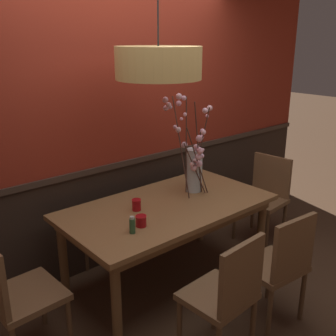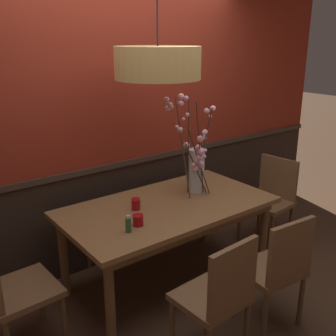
{
  "view_description": "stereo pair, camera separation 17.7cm",
  "coord_description": "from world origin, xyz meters",
  "px_view_note": "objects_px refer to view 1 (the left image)",
  "views": [
    {
      "loc": [
        -1.97,
        -2.3,
        2.06
      ],
      "look_at": [
        0.0,
        0.0,
        1.06
      ],
      "focal_mm": 42.76,
      "sensor_mm": 36.0,
      "label": 1
    },
    {
      "loc": [
        -1.84,
        -2.41,
        2.06
      ],
      "look_at": [
        0.0,
        0.0,
        1.06
      ],
      "focal_mm": 42.76,
      "sensor_mm": 36.0,
      "label": 2
    }
  ],
  "objects_px": {
    "vase_with_blossoms": "(193,163)",
    "pendant_lamp": "(158,63)",
    "chair_head_east_end": "(265,193)",
    "chair_near_side_right": "(280,263)",
    "chair_far_side_right": "(133,192)",
    "chair_near_side_left": "(226,293)",
    "chair_head_west_end": "(14,292)",
    "condiment_bottle": "(132,225)",
    "candle_holder_nearer_edge": "(141,221)",
    "candle_holder_nearer_center": "(136,205)",
    "chair_far_side_left": "(85,205)",
    "dining_table": "(168,214)"
  },
  "relations": [
    {
      "from": "vase_with_blossoms",
      "to": "pendant_lamp",
      "type": "relative_size",
      "value": 0.89
    },
    {
      "from": "chair_head_east_end",
      "to": "chair_near_side_right",
      "type": "relative_size",
      "value": 0.99
    },
    {
      "from": "chair_far_side_right",
      "to": "chair_head_east_end",
      "type": "bearing_deg",
      "value": -41.11
    },
    {
      "from": "chair_near_side_left",
      "to": "chair_head_east_end",
      "type": "bearing_deg",
      "value": 28.88
    },
    {
      "from": "chair_near_side_left",
      "to": "chair_far_side_right",
      "type": "height_order",
      "value": "chair_near_side_left"
    },
    {
      "from": "chair_head_west_end",
      "to": "chair_near_side_left",
      "type": "relative_size",
      "value": 0.99
    },
    {
      "from": "chair_head_east_end",
      "to": "condiment_bottle",
      "type": "distance_m",
      "value": 1.88
    },
    {
      "from": "chair_far_side_right",
      "to": "candle_holder_nearer_edge",
      "type": "distance_m",
      "value": 1.31
    },
    {
      "from": "chair_near_side_right",
      "to": "chair_near_side_left",
      "type": "bearing_deg",
      "value": 179.38
    },
    {
      "from": "chair_far_side_right",
      "to": "condiment_bottle",
      "type": "bearing_deg",
      "value": -125.72
    },
    {
      "from": "chair_far_side_right",
      "to": "condiment_bottle",
      "type": "relative_size",
      "value": 7.18
    },
    {
      "from": "chair_near_side_left",
      "to": "pendant_lamp",
      "type": "bearing_deg",
      "value": 78.77
    },
    {
      "from": "chair_head_east_end",
      "to": "chair_near_side_right",
      "type": "height_order",
      "value": "chair_near_side_right"
    },
    {
      "from": "chair_far_side_right",
      "to": "pendant_lamp",
      "type": "distance_m",
      "value": 1.7
    },
    {
      "from": "chair_head_east_end",
      "to": "chair_near_side_left",
      "type": "bearing_deg",
      "value": -151.12
    },
    {
      "from": "chair_near_side_right",
      "to": "candle_holder_nearer_center",
      "type": "height_order",
      "value": "chair_near_side_right"
    },
    {
      "from": "chair_near_side_left",
      "to": "chair_near_side_right",
      "type": "distance_m",
      "value": 0.57
    },
    {
      "from": "chair_near_side_right",
      "to": "chair_far_side_left",
      "type": "bearing_deg",
      "value": 107.18
    },
    {
      "from": "dining_table",
      "to": "chair_near_side_left",
      "type": "bearing_deg",
      "value": -107.71
    },
    {
      "from": "candle_holder_nearer_center",
      "to": "chair_head_west_end",
      "type": "bearing_deg",
      "value": -175.86
    },
    {
      "from": "chair_near_side_right",
      "to": "condiment_bottle",
      "type": "xyz_separation_m",
      "value": [
        -0.8,
        0.69,
        0.3
      ]
    },
    {
      "from": "chair_head_east_end",
      "to": "pendant_lamp",
      "type": "height_order",
      "value": "pendant_lamp"
    },
    {
      "from": "candle_holder_nearer_edge",
      "to": "chair_head_east_end",
      "type": "bearing_deg",
      "value": 5.35
    },
    {
      "from": "vase_with_blossoms",
      "to": "candle_holder_nearer_edge",
      "type": "xyz_separation_m",
      "value": [
        -0.77,
        -0.26,
        -0.22
      ]
    },
    {
      "from": "condiment_bottle",
      "to": "chair_head_east_end",
      "type": "bearing_deg",
      "value": 6.4
    },
    {
      "from": "vase_with_blossoms",
      "to": "condiment_bottle",
      "type": "xyz_separation_m",
      "value": [
        -0.88,
        -0.3,
        -0.2
      ]
    },
    {
      "from": "chair_far_side_left",
      "to": "candle_holder_nearer_center",
      "type": "distance_m",
      "value": 0.87
    },
    {
      "from": "chair_near_side_right",
      "to": "condiment_bottle",
      "type": "height_order",
      "value": "chair_near_side_right"
    },
    {
      "from": "chair_head_west_end",
      "to": "chair_near_side_left",
      "type": "bearing_deg",
      "value": -41.72
    },
    {
      "from": "candle_holder_nearer_edge",
      "to": "condiment_bottle",
      "type": "bearing_deg",
      "value": -158.01
    },
    {
      "from": "chair_far_side_left",
      "to": "candle_holder_nearer_edge",
      "type": "relative_size",
      "value": 11.21
    },
    {
      "from": "chair_head_east_end",
      "to": "vase_with_blossoms",
      "type": "relative_size",
      "value": 1.03
    },
    {
      "from": "condiment_bottle",
      "to": "chair_near_side_right",
      "type": "bearing_deg",
      "value": -40.76
    },
    {
      "from": "dining_table",
      "to": "condiment_bottle",
      "type": "bearing_deg",
      "value": -157.08
    },
    {
      "from": "chair_head_west_end",
      "to": "condiment_bottle",
      "type": "xyz_separation_m",
      "value": [
        0.78,
        -0.22,
        0.3
      ]
    },
    {
      "from": "chair_far_side_left",
      "to": "vase_with_blossoms",
      "type": "xyz_separation_m",
      "value": [
        0.64,
        -0.82,
        0.49
      ]
    },
    {
      "from": "vase_with_blossoms",
      "to": "pendant_lamp",
      "type": "distance_m",
      "value": 1.0
    },
    {
      "from": "chair_head_east_end",
      "to": "candle_holder_nearer_edge",
      "type": "distance_m",
      "value": 1.77
    },
    {
      "from": "chair_head_east_end",
      "to": "chair_near_side_left",
      "type": "relative_size",
      "value": 0.97
    },
    {
      "from": "chair_far_side_right",
      "to": "candle_holder_nearer_center",
      "type": "distance_m",
      "value": 1.03
    },
    {
      "from": "chair_far_side_left",
      "to": "candle_holder_nearer_edge",
      "type": "xyz_separation_m",
      "value": [
        -0.13,
        -1.08,
        0.27
      ]
    },
    {
      "from": "chair_far_side_right",
      "to": "chair_near_side_right",
      "type": "distance_m",
      "value": 1.81
    },
    {
      "from": "chair_far_side_left",
      "to": "chair_far_side_right",
      "type": "xyz_separation_m",
      "value": [
        0.56,
        -0.01,
        -0.01
      ]
    },
    {
      "from": "candle_holder_nearer_edge",
      "to": "vase_with_blossoms",
      "type": "bearing_deg",
      "value": 18.42
    },
    {
      "from": "candle_holder_nearer_edge",
      "to": "pendant_lamp",
      "type": "distance_m",
      "value": 1.14
    },
    {
      "from": "chair_far_side_right",
      "to": "chair_near_side_left",
      "type": "bearing_deg",
      "value": -107.67
    },
    {
      "from": "dining_table",
      "to": "chair_far_side_left",
      "type": "xyz_separation_m",
      "value": [
        -0.28,
        0.9,
        -0.14
      ]
    },
    {
      "from": "chair_near_side_left",
      "to": "candle_holder_nearer_center",
      "type": "xyz_separation_m",
      "value": [
        0.02,
        0.98,
        0.28
      ]
    },
    {
      "from": "chair_head_west_end",
      "to": "chair_far_side_right",
      "type": "xyz_separation_m",
      "value": [
        1.59,
        0.9,
        0.0
      ]
    },
    {
      "from": "chair_far_side_left",
      "to": "chair_far_side_right",
      "type": "height_order",
      "value": "chair_far_side_left"
    }
  ]
}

